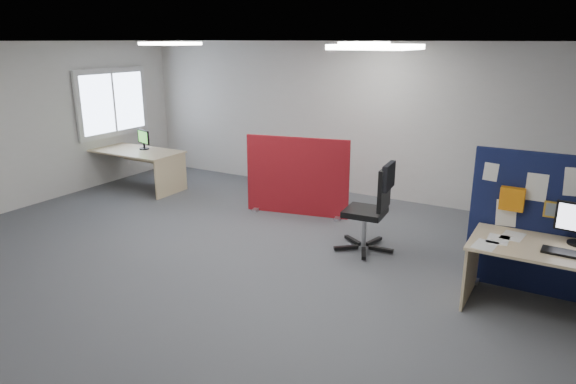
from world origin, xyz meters
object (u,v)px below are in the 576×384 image
at_px(red_divider, 297,177).
at_px(monitor_second, 143,139).
at_px(navy_divider, 562,228).
at_px(main_desk, 569,265).
at_px(second_desk, 138,159).
at_px(office_chair, 375,203).

distance_m(red_divider, monitor_second, 3.30).
bearing_deg(red_divider, monitor_second, 168.52).
relative_size(navy_divider, monitor_second, 4.95).
bearing_deg(monitor_second, main_desk, 7.40).
relative_size(navy_divider, second_desk, 1.11).
relative_size(navy_divider, office_chair, 1.61).
bearing_deg(office_chair, red_divider, 148.47).
bearing_deg(navy_divider, second_desk, 172.86).
xyz_separation_m(second_desk, monitor_second, (0.06, 0.12, 0.37)).
bearing_deg(second_desk, main_desk, -10.24).
distance_m(navy_divider, main_desk, 0.49).
bearing_deg(main_desk, monitor_second, 168.77).
distance_m(red_divider, office_chair, 1.81).
bearing_deg(second_desk, office_chair, -7.86).
xyz_separation_m(second_desk, office_chair, (4.96, -0.69, 0.12)).
relative_size(main_desk, red_divider, 1.14).
distance_m(main_desk, monitor_second, 7.35).
bearing_deg(navy_divider, office_chair, 174.53).
xyz_separation_m(navy_divider, red_divider, (-3.79, 1.03, -0.18)).
distance_m(red_divider, second_desk, 3.36).
bearing_deg(main_desk, office_chair, 164.74).
relative_size(navy_divider, red_divider, 1.16).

